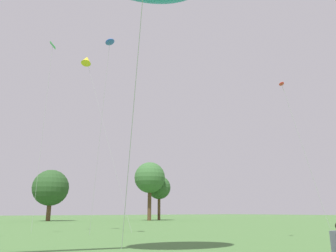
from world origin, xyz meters
The scene contains 7 objects.
small_kite_bird_shape centered at (8.88, 10.53, 8.37)m, with size 2.62×1.10×8.98m.
small_kite_triangle_green centered at (1.58, 19.22, 12.96)m, with size 0.86×3.37×13.26m.
small_kite_box_yellow centered at (-0.95, 24.41, 12.83)m, with size 0.63×1.37×14.58m.
small_kite_streamer_purple centered at (1.95, 24.36, 13.80)m, with size 4.24×2.70×14.34m.
tree_shrub_far centered at (9.87, 57.69, 5.44)m, with size 6.03×6.03×8.48m.
tree_oak_left centered at (28.42, 52.23, 5.88)m, with size 4.33×4.33×8.09m.
tree_oak_right centered at (25.44, 50.90, 7.46)m, with size 5.54×5.54×10.29m.
Camera 1 is at (-7.60, -0.55, 1.51)m, focal length 35.75 mm.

